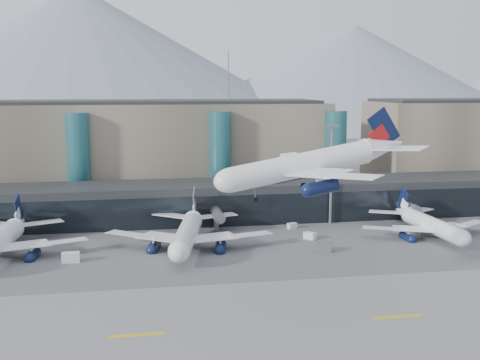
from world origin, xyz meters
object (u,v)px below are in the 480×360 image
jet_parked_right (426,218)px  hero_jet (320,156)px  jet_parked_left (2,233)px  jet_parked_mid (189,225)px  veh_c (324,247)px  lightmast_mid (331,168)px  veh_g (310,236)px  veh_d (292,226)px  veh_a (71,257)px

jet_parked_right → hero_jet: bearing=132.1°
jet_parked_left → jet_parked_mid: 39.50m
hero_jet → jet_parked_mid: (-17.95, 37.97, -19.40)m
veh_c → jet_parked_right: bearing=39.6°
lightmast_mid → veh_c: (-9.97, -25.47, -13.45)m
jet_parked_mid → jet_parked_right: jet_parked_mid is taller
hero_jet → jet_parked_right: bearing=36.3°
jet_parked_left → veh_g: bearing=-84.0°
jet_parked_mid → lightmast_mid: bearing=-56.6°
jet_parked_right → veh_d: 32.19m
jet_parked_right → veh_d: size_ratio=14.06×
jet_parked_mid → jet_parked_right: 56.62m
veh_a → jet_parked_right: bearing=2.6°
jet_parked_left → veh_c: size_ratio=10.78×
veh_a → lightmast_mid: bearing=17.7°
hero_jet → veh_c: 37.72m
jet_parked_right → veh_d: bearing=65.5°
jet_parked_right → jet_parked_left: bearing=87.6°
lightmast_mid → veh_a: lightmast_mid is taller
hero_jet → veh_a: hero_jet is taller
lightmast_mid → jet_parked_mid: bearing=-157.9°
veh_d → veh_a: bearing=176.2°
jet_parked_left → jet_parked_right: 96.12m
jet_parked_right → veh_d: (-29.63, 12.09, -3.42)m
lightmast_mid → veh_g: 22.23m
hero_jet → jet_parked_right: 57.66m
jet_parked_left → jet_parked_mid: (39.50, 0.04, 0.19)m
veh_a → veh_g: 53.91m
jet_parked_mid → veh_c: size_ratio=11.27×
jet_parked_mid → veh_a: size_ratio=11.04×
jet_parked_left → veh_d: size_ratio=15.62×
jet_parked_mid → jet_parked_right: bearing=-78.8°
veh_d → veh_g: 11.13m
veh_g → jet_parked_right: bearing=46.2°
lightmast_mid → jet_parked_right: size_ratio=0.76×
hero_jet → jet_parked_left: size_ratio=0.92×
veh_a → veh_c: bearing=-4.8°
hero_jet → veh_c: hero_jet is taller
veh_c → hero_jet: bearing=-89.5°
jet_parked_right → veh_c: size_ratio=9.71×
lightmast_mid → jet_parked_mid: 42.22m
hero_jet → jet_parked_left: hero_jet is taller
veh_g → hero_jet: bearing=-56.7°
jet_parked_left → lightmast_mid: bearing=-73.5°
lightmast_mid → veh_g: lightmast_mid is taller
veh_d → veh_g: bearing=-108.5°
lightmast_mid → jet_parked_mid: (-38.10, -15.44, -9.65)m
lightmast_mid → hero_jet: size_ratio=0.74×
lightmast_mid → jet_parked_left: lightmast_mid is taller
jet_parked_left → veh_c: 68.46m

